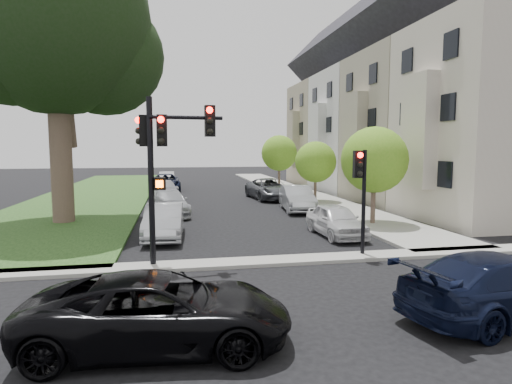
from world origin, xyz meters
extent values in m
plane|color=black|center=(0.00, 0.00, 0.00)|extent=(140.00, 140.00, 0.00)
cube|color=#1E3F14|center=(-9.00, 24.00, 0.06)|extent=(8.00, 44.00, 0.12)
cube|color=#A4A295|center=(6.75, 24.00, 0.06)|extent=(3.50, 44.00, 0.12)
cube|color=#A4A295|center=(0.00, 2.00, 0.06)|extent=(60.00, 1.00, 0.12)
cube|color=#BFB6A3|center=(12.50, 8.00, 5.00)|extent=(7.00, 7.40, 10.00)
cube|color=#BFB6A3|center=(8.65, 8.00, 4.50)|extent=(0.70, 2.20, 5.50)
cube|color=black|center=(8.95, 8.00, 5.50)|extent=(0.08, 3.60, 6.00)
cube|color=#A69F8A|center=(12.50, 15.50, 5.00)|extent=(7.00, 7.40, 10.00)
cube|color=black|center=(12.50, 15.50, 12.47)|extent=(7.00, 7.55, 7.00)
cube|color=#A69F8A|center=(8.65, 15.50, 4.50)|extent=(0.70, 2.20, 5.50)
cube|color=black|center=(8.95, 15.50, 5.50)|extent=(0.08, 3.60, 6.00)
cube|color=silver|center=(12.50, 23.00, 5.00)|extent=(7.00, 7.40, 10.00)
cube|color=black|center=(12.50, 23.00, 12.47)|extent=(7.00, 7.55, 7.00)
cube|color=silver|center=(8.65, 23.00, 4.50)|extent=(0.70, 2.20, 5.50)
cube|color=black|center=(8.95, 23.00, 5.50)|extent=(0.08, 3.60, 6.00)
cube|color=#AAA68F|center=(12.50, 30.50, 5.00)|extent=(7.00, 7.40, 10.00)
cube|color=black|center=(12.50, 30.50, 12.47)|extent=(7.00, 7.55, 7.00)
cube|color=#AAA68F|center=(8.65, 30.50, 4.50)|extent=(0.70, 2.20, 5.50)
cube|color=black|center=(8.95, 30.50, 5.50)|extent=(0.08, 3.60, 6.00)
cylinder|color=brown|center=(-8.43, 10.83, 3.67)|extent=(1.01, 1.01, 7.34)
sphere|color=black|center=(-8.43, 10.83, 9.63)|extent=(8.80, 8.80, 8.80)
sphere|color=black|center=(-6.42, 11.75, 8.25)|extent=(5.87, 5.87, 5.87)
sphere|color=black|center=(-10.27, 10.38, 8.71)|extent=(6.24, 6.24, 6.24)
cylinder|color=brown|center=(6.20, 7.64, 1.12)|extent=(0.22, 0.22, 2.24)
sphere|color=#5A9C1F|center=(6.20, 7.64, 3.14)|extent=(3.14, 3.14, 3.14)
cylinder|color=brown|center=(6.20, 16.17, 0.98)|extent=(0.20, 0.20, 1.96)
sphere|color=#5A9C1F|center=(6.20, 16.17, 2.75)|extent=(2.75, 2.75, 2.75)
cylinder|color=brown|center=(6.20, 26.28, 1.15)|extent=(0.23, 0.23, 2.29)
sphere|color=#5A9C1F|center=(6.20, 26.28, 3.21)|extent=(3.21, 3.21, 3.21)
cylinder|color=black|center=(-3.80, 2.20, 2.62)|extent=(0.20, 0.20, 5.24)
cylinder|color=black|center=(-2.69, 2.20, 4.63)|extent=(2.22, 0.35, 0.12)
cube|color=black|center=(-3.45, 2.20, 4.23)|extent=(0.33, 0.29, 0.96)
cube|color=black|center=(-1.99, 2.20, 4.53)|extent=(0.33, 0.29, 0.96)
cube|color=black|center=(-4.00, 2.45, 4.23)|extent=(0.29, 0.33, 0.96)
sphere|color=#FF0C05|center=(-3.45, 2.05, 4.55)|extent=(0.20, 0.20, 0.20)
sphere|color=black|center=(-3.45, 2.05, 3.91)|extent=(0.20, 0.20, 0.20)
cube|color=black|center=(-3.55, 2.20, 2.62)|extent=(0.38, 0.29, 0.38)
cube|color=#FF5905|center=(-3.55, 2.06, 2.62)|extent=(0.22, 0.03, 0.22)
cylinder|color=black|center=(3.17, 2.20, 1.82)|extent=(0.15, 0.15, 3.64)
cube|color=black|center=(2.93, 2.20, 3.16)|extent=(0.31, 0.27, 0.91)
sphere|color=#FF0C05|center=(2.93, 2.06, 3.47)|extent=(0.19, 0.19, 0.19)
imported|color=black|center=(-3.42, -3.26, 0.68)|extent=(5.11, 2.69, 1.37)
imported|color=black|center=(3.90, -3.27, 0.71)|extent=(5.22, 2.94, 1.43)
imported|color=silver|center=(3.54, 5.61, 0.67)|extent=(1.68, 3.98, 1.34)
imported|color=#999BA0|center=(3.94, 12.79, 0.75)|extent=(2.07, 4.68, 1.49)
imported|color=#3F4247|center=(3.62, 18.70, 0.74)|extent=(3.00, 5.58, 1.49)
imported|color=#999BA0|center=(-3.55, 6.55, 0.70)|extent=(1.66, 4.31, 1.40)
imported|color=#999BA0|center=(-3.44, 12.56, 0.70)|extent=(2.48, 5.00, 1.40)
imported|color=#999BA0|center=(-3.81, 19.60, 0.75)|extent=(2.45, 4.63, 1.50)
imported|color=black|center=(-3.85, 26.30, 0.72)|extent=(2.57, 5.27, 1.44)
imported|color=silver|center=(-3.83, 31.22, 0.67)|extent=(1.55, 4.14, 1.35)
camera|label=1|loc=(-3.10, -11.17, 3.73)|focal=30.00mm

